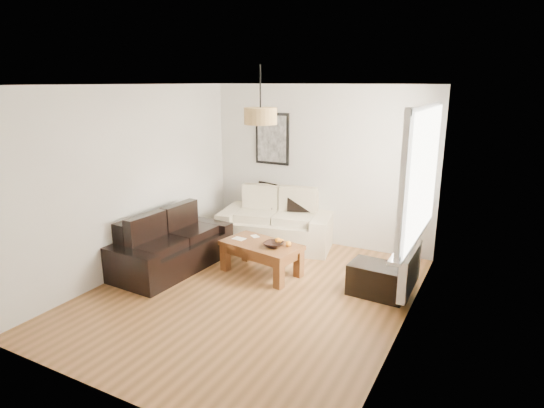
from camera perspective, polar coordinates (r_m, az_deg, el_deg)
The scene contains 21 objects.
floor at distance 5.94m, azimuth -2.75°, elevation -11.18°, with size 4.50×4.50×0.00m, color brown.
ceiling at distance 5.33m, azimuth -3.12°, elevation 14.76°, with size 3.80×4.50×0.00m, color white, non-canonical shape.
wall_back at distance 7.47m, azimuth 5.94°, elevation 4.78°, with size 3.80×0.04×2.60m, color silver, non-canonical shape.
wall_front at distance 3.83m, azimuth -20.47°, elevation -6.26°, with size 3.80×0.04×2.60m, color silver, non-canonical shape.
wall_left at distance 6.65m, azimuth -17.18°, elevation 2.89°, with size 0.04×4.50×2.60m, color silver, non-canonical shape.
wall_right at distance 4.84m, azimuth 16.83°, elevation -1.53°, with size 0.04×4.50×2.60m, color silver, non-canonical shape.
window_bay at distance 5.54m, azimuth 18.31°, elevation 3.62°, with size 0.14×1.90×1.60m, color white, non-canonical shape.
radiator at distance 5.90m, azimuth 16.95°, elevation -8.02°, with size 0.10×0.90×0.52m, color white.
poster at distance 7.74m, azimuth 0.04°, elevation 8.21°, with size 0.62×0.04×0.87m, color black, non-canonical shape.
pendant_shade at distance 5.60m, azimuth -1.46°, elevation 11.01°, with size 0.40×0.40×0.20m, color tan.
loveseat_cream at distance 7.47m, azimuth 0.58°, elevation -1.87°, with size 1.80×0.98×0.89m, color beige, non-canonical shape.
sofa_leather at distance 6.73m, azimuth -12.44°, elevation -4.70°, with size 1.80×0.88×0.78m, color black, non-canonical shape.
coffee_table at distance 6.43m, azimuth -1.34°, elevation -6.84°, with size 1.10×0.60×0.45m, color brown, non-canonical shape.
ottoman at distance 5.98m, azimuth 13.19°, elevation -9.26°, with size 0.71×0.45×0.40m, color black.
cushion_left at distance 7.70m, azimuth -0.53°, elevation 1.11°, with size 0.42×0.13×0.42m, color black.
cushion_right at distance 7.45m, azimuth 3.45°, elevation 0.46°, with size 0.38×0.12×0.38m, color black.
fruit_bowl at distance 6.20m, azimuth 0.22°, elevation -5.13°, with size 0.27×0.27×0.07m, color black.
orange_a at distance 6.30m, azimuth 1.18°, elevation -4.75°, with size 0.08×0.08×0.08m, color orange.
orange_b at distance 6.22m, azimuth 2.08°, elevation -5.01°, with size 0.08×0.08×0.08m, color orange.
orange_c at distance 6.32m, azimuth 0.76°, elevation -4.66°, with size 0.09×0.09×0.09m, color orange.
papers at distance 6.54m, azimuth -4.17°, elevation -4.37°, with size 0.18×0.13×0.01m, color white.
Camera 1 is at (2.73, -4.57, 2.63)m, focal length 29.93 mm.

